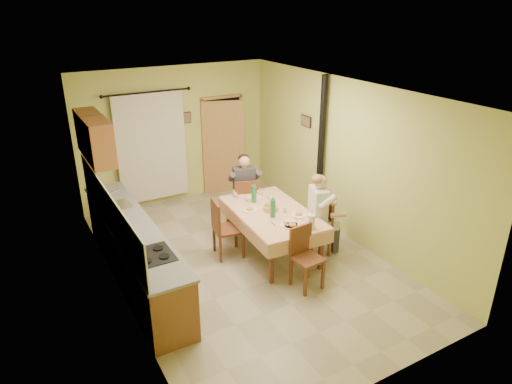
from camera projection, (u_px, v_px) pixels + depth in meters
floor at (246, 261)px, 7.52m from camera, size 4.00×6.00×0.01m
room_shell at (245, 156)px, 6.81m from camera, size 4.04×6.04×2.82m
kitchen_run at (134, 251)px, 6.87m from camera, size 0.64×3.64×1.56m
upper_cabinets at (94, 137)px, 7.29m from camera, size 0.35×1.40×0.70m
curtain at (152, 147)px, 9.09m from camera, size 1.70×0.07×2.22m
doorway at (223, 145)px, 9.91m from camera, size 0.96×0.32×2.15m
dining_table at (272, 232)px, 7.66m from camera, size 1.27×1.99×0.76m
tableware at (276, 210)px, 7.41m from camera, size 0.85×1.64×0.33m
chair_far at (245, 213)px, 8.54m from camera, size 0.55×0.55×1.00m
chair_near at (306, 270)px, 6.75m from camera, size 0.43×0.43×0.95m
chair_right at (319, 237)px, 7.68m from camera, size 0.47×0.47×0.92m
chair_left at (227, 239)px, 7.60m from camera, size 0.52×0.52×1.01m
man_far at (245, 183)px, 8.32m from camera, size 0.64×0.57×1.39m
man_right at (320, 205)px, 7.45m from camera, size 0.57×0.64×1.39m
stove_flue at (320, 172)px, 8.47m from camera, size 0.24×0.24×2.80m
picture_back at (187, 118)px, 9.32m from camera, size 0.19×0.03×0.23m
picture_right at (306, 121)px, 8.66m from camera, size 0.03×0.31×0.21m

